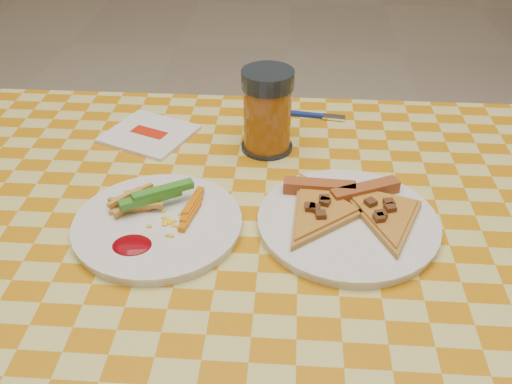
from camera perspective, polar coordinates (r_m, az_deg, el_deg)
table at (r=0.84m, az=0.45°, el=-8.42°), size 1.28×0.88×0.76m
plate_left at (r=0.81m, az=-9.78°, el=-3.35°), size 0.30×0.30×0.01m
plate_right at (r=0.81m, az=9.15°, el=-3.16°), size 0.28×0.28×0.01m
fries_veggies at (r=0.81m, az=-10.27°, el=-1.79°), size 0.16×0.15×0.04m
pizza_slices at (r=0.81m, az=9.32°, el=-1.69°), size 0.26×0.24×0.02m
drink_glass at (r=0.95m, az=1.13°, el=8.02°), size 0.09×0.09×0.14m
napkin at (r=1.04m, az=-10.63°, el=5.72°), size 0.18×0.17×0.01m
fork at (r=1.09m, az=5.53°, el=7.68°), size 0.13×0.03×0.01m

